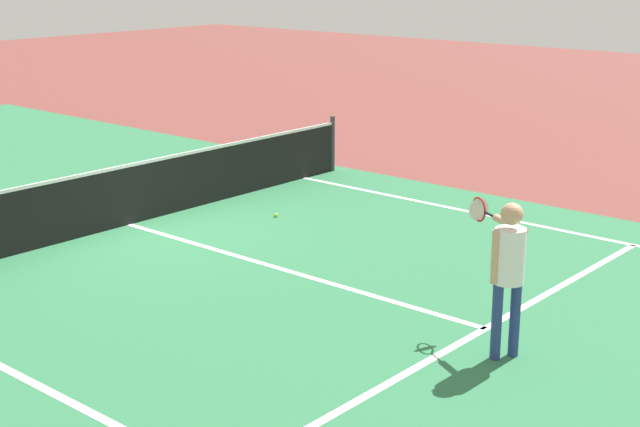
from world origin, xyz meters
The scene contains 8 objects.
ground_plane centered at (0.00, 0.00, 0.00)m, with size 60.00×60.00×0.00m, color brown.
court_surface_inbounds centered at (0.00, 0.00, 0.00)m, with size 10.62×24.40×0.00m, color #2D7247.
line_sideline_right centered at (4.11, -5.95, 0.00)m, with size 0.10×11.89×0.01m, color white.
line_service_near centered at (0.00, -6.40, 0.00)m, with size 8.22×0.10×0.01m, color white.
line_center_service centered at (0.00, -3.20, 0.00)m, with size 0.10×6.40×0.01m, color white.
net centered at (0.00, 0.00, 0.49)m, with size 9.96×0.09×1.07m.
player_near centered at (-0.52, -6.92, 1.04)m, with size 0.88×1.02×1.68m.
tennis_ball_near_net centered at (1.81, -1.44, 0.03)m, with size 0.07×0.07×0.07m, color #CCE033.
Camera 1 is at (-8.61, -11.35, 4.09)m, focal length 52.27 mm.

